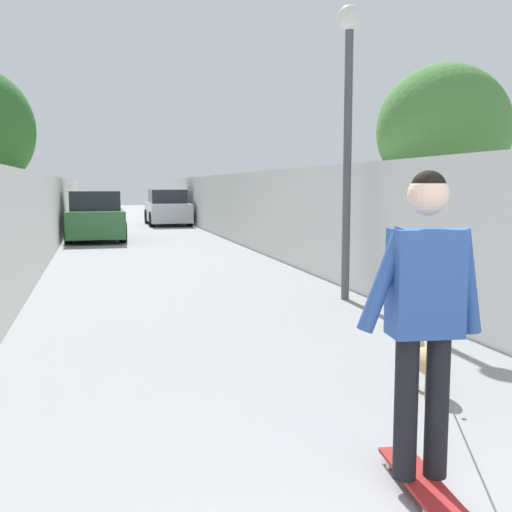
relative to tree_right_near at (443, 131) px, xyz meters
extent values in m
plane|color=gray|center=(6.50, 3.91, -2.57)|extent=(80.00, 80.00, 0.00)
cube|color=silver|center=(4.50, 6.59, -1.59)|extent=(48.00, 0.30, 1.96)
cube|color=silver|center=(4.50, 1.24, -1.53)|extent=(48.00, 0.30, 2.07)
cylinder|color=#473523|center=(0.00, 0.00, -1.59)|extent=(0.25, 0.25, 1.96)
ellipsoid|color=#4C843D|center=(0.00, 0.00, 0.02)|extent=(2.11, 2.11, 2.08)
cylinder|color=#473523|center=(11.50, 8.20, -1.24)|extent=(0.19, 0.19, 2.64)
ellipsoid|color=#387A33|center=(11.50, 8.20, 0.65)|extent=(1.91, 1.91, 1.58)
cylinder|color=#4C4C51|center=(-0.36, 1.79, -0.59)|extent=(0.12, 0.12, 3.95)
sphere|color=silver|center=(-0.36, 1.79, 1.54)|extent=(0.36, 0.36, 0.36)
cube|color=maroon|center=(-5.89, 3.68, -2.49)|extent=(0.82, 0.29, 0.02)
cylinder|color=beige|center=(-5.61, 3.71, -2.54)|extent=(0.06, 0.04, 0.06)
cylinder|color=beige|center=(-5.62, 3.57, -2.54)|extent=(0.06, 0.04, 0.06)
cylinder|color=beige|center=(-6.18, 3.64, -2.54)|extent=(0.06, 0.04, 0.06)
cylinder|color=black|center=(-5.88, 3.77, -2.08)|extent=(0.14, 0.14, 0.81)
cylinder|color=black|center=(-5.90, 3.59, -2.08)|extent=(0.14, 0.14, 0.81)
cube|color=#2D5199|center=(-5.89, 3.68, -1.38)|extent=(0.26, 0.40, 0.58)
cylinder|color=#2D5199|center=(-5.86, 3.91, -1.36)|extent=(0.12, 0.29, 0.58)
cylinder|color=#2D5199|center=(-5.92, 3.44, -1.38)|extent=(0.11, 0.19, 0.59)
sphere|color=beige|center=(-5.89, 3.68, -0.91)|extent=(0.22, 0.22, 0.22)
sphere|color=black|center=(-5.89, 3.68, -0.87)|extent=(0.19, 0.19, 0.19)
ellipsoid|color=tan|center=(-4.44, 2.78, -2.30)|extent=(0.44, 0.27, 0.22)
sphere|color=tan|center=(-4.17, 2.75, -2.23)|extent=(0.15, 0.15, 0.15)
cone|color=black|center=(-4.17, 2.79, -2.15)|extent=(0.06, 0.06, 0.06)
cone|color=black|center=(-4.18, 2.71, -2.15)|extent=(0.06, 0.06, 0.06)
cylinder|color=tan|center=(-4.30, 2.82, -2.48)|extent=(0.04, 0.04, 0.18)
cylinder|color=tan|center=(-4.32, 2.70, -2.48)|extent=(0.04, 0.04, 0.18)
cylinder|color=tan|center=(-4.57, 2.85, -2.48)|extent=(0.04, 0.04, 0.18)
cylinder|color=tan|center=(-4.58, 2.73, -2.48)|extent=(0.04, 0.04, 0.18)
cylinder|color=tan|center=(-4.70, 2.81, -2.22)|extent=(0.14, 0.05, 0.13)
cylinder|color=black|center=(-5.17, 3.23, -1.84)|extent=(1.46, 0.91, 0.66)
cube|color=#336B38|center=(11.19, 5.44, -2.01)|extent=(4.15, 1.70, 0.80)
cube|color=#262B33|center=(11.19, 5.44, -1.33)|extent=(2.16, 1.50, 0.60)
cylinder|color=black|center=(12.47, 6.23, -2.25)|extent=(0.64, 0.22, 0.64)
cylinder|color=black|center=(12.47, 4.65, -2.25)|extent=(0.64, 0.22, 0.64)
cylinder|color=black|center=(9.90, 6.23, -2.25)|extent=(0.64, 0.22, 0.64)
cylinder|color=black|center=(9.90, 4.65, -2.25)|extent=(0.64, 0.22, 0.64)
cube|color=silver|center=(18.05, 2.39, -2.01)|extent=(3.86, 1.70, 0.80)
cube|color=#262B33|center=(18.05, 2.39, -1.33)|extent=(2.01, 1.50, 0.60)
cylinder|color=black|center=(19.25, 3.18, -2.25)|extent=(0.64, 0.22, 0.64)
cylinder|color=black|center=(19.25, 1.60, -2.25)|extent=(0.64, 0.22, 0.64)
cylinder|color=black|center=(16.86, 3.18, -2.25)|extent=(0.64, 0.22, 0.64)
cylinder|color=black|center=(16.86, 1.60, -2.25)|extent=(0.64, 0.22, 0.64)
camera|label=1|loc=(-8.81, 5.38, -0.86)|focal=42.80mm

